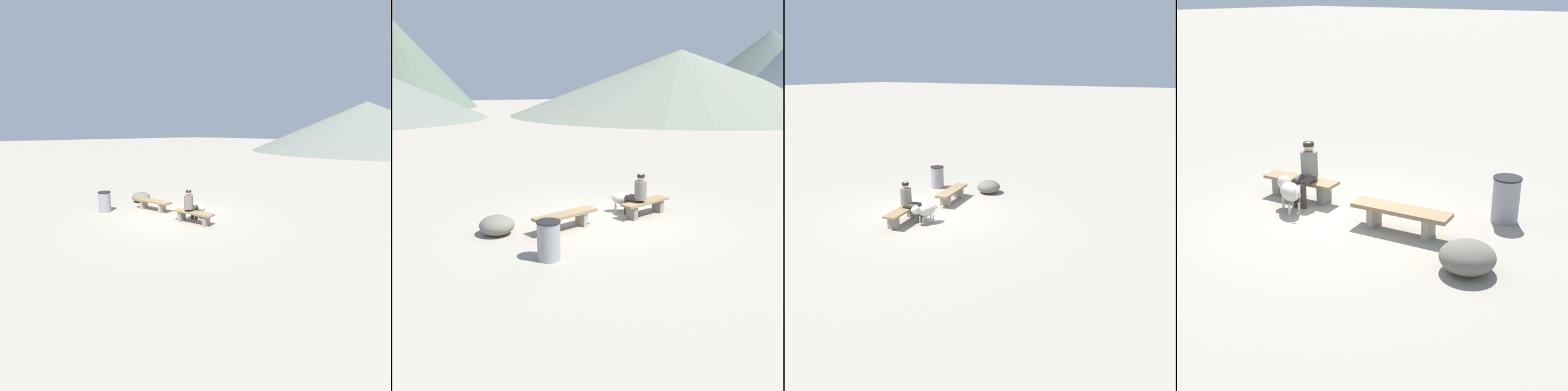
% 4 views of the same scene
% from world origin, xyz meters
% --- Properties ---
extents(ground, '(210.00, 210.00, 0.06)m').
position_xyz_m(ground, '(0.00, 0.00, -0.03)').
color(ground, '#9E9384').
extents(bench_left, '(1.81, 0.75, 0.43)m').
position_xyz_m(bench_left, '(-1.34, -0.19, 0.32)').
color(bench_left, gray).
rests_on(bench_left, ground).
extents(bench_right, '(1.61, 0.69, 0.42)m').
position_xyz_m(bench_right, '(1.14, -0.21, 0.29)').
color(bench_right, gray).
rests_on(bench_right, ground).
extents(seated_person, '(0.44, 0.65, 1.20)m').
position_xyz_m(seated_person, '(0.90, -0.16, 0.68)').
color(seated_person, slate).
rests_on(seated_person, ground).
extents(dog, '(0.81, 0.55, 0.61)m').
position_xyz_m(dog, '(0.86, 0.37, 0.41)').
color(dog, beige).
rests_on(dog, ground).
extents(trash_bin, '(0.51, 0.51, 0.84)m').
position_xyz_m(trash_bin, '(-2.54, -1.72, 0.42)').
color(trash_bin, gray).
rests_on(trash_bin, ground).
extents(boulder, '(1.20, 1.20, 0.47)m').
position_xyz_m(boulder, '(-2.95, 0.34, 0.23)').
color(boulder, '#6B665B').
rests_on(boulder, ground).
extents(distant_peak_4, '(35.41, 35.41, 7.84)m').
position_xyz_m(distant_peak_4, '(-7.06, 46.21, 3.92)').
color(distant_peak_4, slate).
rests_on(distant_peak_4, ground).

